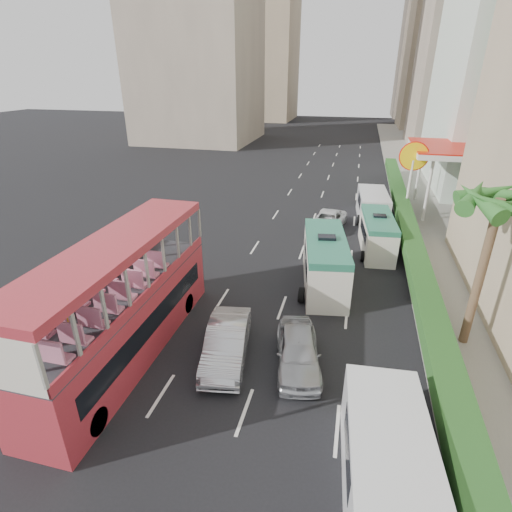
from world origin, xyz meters
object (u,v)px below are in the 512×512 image
(panel_van_far, at_px, (372,206))
(car_silver_lane_a, at_px, (227,358))
(double_decker_bus, at_px, (122,300))
(palm_tree, at_px, (480,276))
(panel_van_near, at_px, (387,467))
(minibus_far, at_px, (377,234))
(van_asset, at_px, (327,228))
(shell_station, at_px, (449,180))
(minibus_near, at_px, (325,262))
(car_silver_lane_b, at_px, (297,365))

(panel_van_far, bearing_deg, car_silver_lane_a, -111.49)
(double_decker_bus, height_order, palm_tree, palm_tree)
(panel_van_near, relative_size, panel_van_far, 1.03)
(minibus_far, bearing_deg, panel_van_near, -95.76)
(van_asset, distance_m, panel_van_near, 21.07)
(double_decker_bus, xyz_separation_m, panel_van_near, (10.17, -3.93, -1.43))
(shell_station, bearing_deg, double_decker_bus, -124.82)
(car_silver_lane_a, relative_size, palm_tree, 0.72)
(panel_van_far, bearing_deg, panel_van_near, -94.14)
(minibus_far, height_order, palm_tree, palm_tree)
(car_silver_lane_a, bearing_deg, minibus_near, 56.19)
(double_decker_bus, xyz_separation_m, van_asset, (6.86, 16.84, -2.53))
(car_silver_lane_a, distance_m, panel_van_near, 7.66)
(car_silver_lane_b, bearing_deg, shell_station, 56.21)
(panel_van_near, bearing_deg, van_asset, 94.71)
(double_decker_bus, bearing_deg, minibus_near, 46.98)
(panel_van_near, xyz_separation_m, panel_van_far, (-0.08, 23.93, -0.03))
(panel_van_near, xyz_separation_m, palm_tree, (3.63, 7.93, 2.28))
(car_silver_lane_a, height_order, minibus_near, minibus_near)
(car_silver_lane_a, relative_size, minibus_far, 0.85)
(panel_van_near, height_order, palm_tree, palm_tree)
(car_silver_lane_a, height_order, car_silver_lane_b, car_silver_lane_a)
(van_asset, distance_m, minibus_near, 9.05)
(double_decker_bus, distance_m, car_silver_lane_a, 4.86)
(panel_van_far, bearing_deg, car_silver_lane_b, -103.44)
(minibus_near, relative_size, palm_tree, 0.98)
(minibus_near, height_order, shell_station, shell_station)
(minibus_far, bearing_deg, car_silver_lane_b, -109.97)
(shell_station, bearing_deg, van_asset, -146.05)
(car_silver_lane_b, height_order, minibus_far, minibus_far)
(van_asset, height_order, palm_tree, palm_tree)
(double_decker_bus, height_order, minibus_near, double_decker_bus)
(car_silver_lane_b, height_order, van_asset, car_silver_lane_b)
(panel_van_near, bearing_deg, minibus_near, 98.86)
(minibus_near, bearing_deg, panel_van_near, -86.03)
(car_silver_lane_b, xyz_separation_m, minibus_near, (0.37, 7.06, 1.39))
(panel_van_near, relative_size, palm_tree, 0.86)
(car_silver_lane_b, distance_m, shell_station, 24.05)
(double_decker_bus, relative_size, car_silver_lane_b, 2.59)
(minibus_near, xyz_separation_m, panel_van_far, (2.70, 12.09, -0.32))
(van_asset, height_order, minibus_near, minibus_near)
(van_asset, distance_m, panel_van_far, 4.65)
(van_asset, bearing_deg, panel_van_far, 53.81)
(double_decker_bus, distance_m, minibus_far, 16.94)
(van_asset, xyz_separation_m, palm_tree, (6.94, -12.84, 3.38))
(panel_van_far, bearing_deg, palm_tree, -81.28)
(double_decker_bus, xyz_separation_m, shell_station, (16.00, 23.00, 0.22))
(van_asset, bearing_deg, minibus_far, -35.71)
(panel_van_far, bearing_deg, van_asset, -140.00)
(car_silver_lane_b, relative_size, panel_van_far, 0.79)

